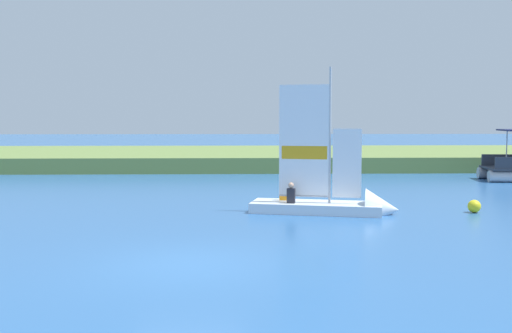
# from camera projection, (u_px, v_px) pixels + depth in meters

# --- Properties ---
(ground_plane) EXTENTS (200.00, 200.00, 0.00)m
(ground_plane) POSITION_uv_depth(u_px,v_px,m) (189.00, 264.00, 14.19)
(ground_plane) COLOR #2D609E
(shore_bank) EXTENTS (80.00, 15.04, 0.93)m
(shore_bank) POSITION_uv_depth(u_px,v_px,m) (221.00, 157.00, 43.35)
(shore_bank) COLOR olive
(shore_bank) RESTS_ON ground
(sailboat) EXTENTS (5.30, 2.65, 5.59)m
(sailboat) POSITION_uv_depth(u_px,v_px,m) (344.00, 204.00, 21.48)
(sailboat) COLOR silver
(sailboat) RESTS_ON ground
(channel_buoy) EXTENTS (0.45, 0.45, 0.45)m
(channel_buoy) POSITION_uv_depth(u_px,v_px,m) (474.00, 206.00, 21.62)
(channel_buoy) COLOR yellow
(channel_buoy) RESTS_ON ground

